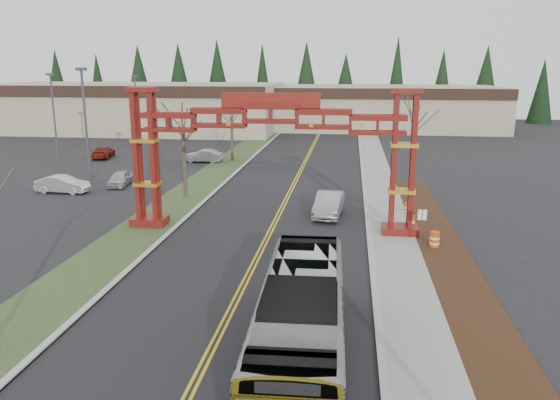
% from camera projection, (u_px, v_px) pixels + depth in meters
% --- Properties ---
extents(ground, '(200.00, 200.00, 0.00)m').
position_uv_depth(ground, '(190.00, 394.00, 17.30)').
color(ground, black).
rests_on(ground, ground).
extents(road, '(12.00, 110.00, 0.02)m').
position_uv_depth(road, '(284.00, 204.00, 41.39)').
color(road, black).
rests_on(road, ground).
extents(lane_line_left, '(0.12, 100.00, 0.01)m').
position_uv_depth(lane_line_left, '(283.00, 203.00, 41.40)').
color(lane_line_left, gold).
rests_on(lane_line_left, road).
extents(lane_line_right, '(0.12, 100.00, 0.01)m').
position_uv_depth(lane_line_right, '(286.00, 203.00, 41.37)').
color(lane_line_right, gold).
rests_on(lane_line_right, road).
extents(curb_right, '(0.30, 110.00, 0.15)m').
position_uv_depth(curb_right, '(366.00, 205.00, 40.61)').
color(curb_right, '#AFAFAA').
rests_on(curb_right, ground).
extents(sidewalk_right, '(2.60, 110.00, 0.14)m').
position_uv_depth(sidewalk_right, '(386.00, 206.00, 40.43)').
color(sidewalk_right, gray).
rests_on(sidewalk_right, ground).
extents(landscape_strip, '(2.60, 50.00, 0.12)m').
position_uv_depth(landscape_strip, '(461.00, 286.00, 25.66)').
color(landscape_strip, black).
rests_on(landscape_strip, ground).
extents(grass_median, '(4.00, 110.00, 0.08)m').
position_uv_depth(grass_median, '(182.00, 200.00, 42.38)').
color(grass_median, '#2D4422').
rests_on(grass_median, ground).
extents(curb_left, '(0.30, 110.00, 0.15)m').
position_uv_depth(curb_left, '(205.00, 200.00, 42.14)').
color(curb_left, '#AFAFAA').
rests_on(curb_left, ground).
extents(gateway_arch, '(18.20, 1.60, 8.90)m').
position_uv_depth(gateway_arch, '(271.00, 136.00, 33.23)').
color(gateway_arch, '#5D120C').
rests_on(gateway_arch, ground).
extents(retail_building_west, '(46.00, 22.30, 7.50)m').
position_uv_depth(retail_building_west, '(137.00, 107.00, 89.47)').
color(retail_building_west, tan).
rests_on(retail_building_west, ground).
extents(retail_building_east, '(38.00, 20.30, 7.00)m').
position_uv_depth(retail_building_east, '(382.00, 107.00, 92.28)').
color(retail_building_east, tan).
rests_on(retail_building_east, ground).
extents(conifer_treeline, '(116.10, 5.60, 13.00)m').
position_uv_depth(conifer_treeline, '(328.00, 87.00, 104.39)').
color(conifer_treeline, black).
rests_on(conifer_treeline, ground).
extents(transit_bus, '(3.09, 11.83, 3.27)m').
position_uv_depth(transit_bus, '(301.00, 324.00, 18.42)').
color(transit_bus, '#999BA0').
rests_on(transit_bus, ground).
extents(silver_sedan, '(2.12, 5.06, 1.62)m').
position_uv_depth(silver_sedan, '(329.00, 204.00, 37.88)').
color(silver_sedan, '#A5A8AD').
rests_on(silver_sedan, ground).
extents(parked_car_near_a, '(1.99, 3.96, 1.29)m').
position_uv_depth(parked_car_near_a, '(120.00, 179.00, 47.53)').
color(parked_car_near_a, '#B3B8BC').
rests_on(parked_car_near_a, ground).
extents(parked_car_near_b, '(4.44, 1.71, 1.44)m').
position_uv_depth(parked_car_near_b, '(63.00, 184.00, 44.83)').
color(parked_car_near_b, silver).
rests_on(parked_car_near_b, ground).
extents(parked_car_mid_a, '(2.78, 4.95, 1.36)m').
position_uv_depth(parked_car_mid_a, '(103.00, 152.00, 62.16)').
color(parked_car_mid_a, maroon).
rests_on(parked_car_mid_a, ground).
extents(parked_car_far_a, '(4.29, 1.64, 1.40)m').
position_uv_depth(parked_car_far_a, '(203.00, 156.00, 59.28)').
color(parked_car_far_a, '#B3B3BB').
rests_on(parked_car_far_a, ground).
extents(bare_tree_median_mid, '(3.13, 3.13, 7.48)m').
position_uv_depth(bare_tree_median_mid, '(183.00, 130.00, 42.03)').
color(bare_tree_median_mid, '#382D26').
rests_on(bare_tree_median_mid, ground).
extents(bare_tree_median_far, '(2.98, 2.98, 6.88)m').
position_uv_depth(bare_tree_median_far, '(232.00, 117.00, 59.02)').
color(bare_tree_median_far, '#382D26').
rests_on(bare_tree_median_far, ground).
extents(bare_tree_right_far, '(2.94, 2.94, 7.81)m').
position_uv_depth(bare_tree_right_far, '(415.00, 121.00, 44.35)').
color(bare_tree_right_far, '#382D26').
rests_on(bare_tree_right_far, ground).
extents(light_pole_near, '(0.87, 0.44, 10.07)m').
position_uv_depth(light_pole_near, '(85.00, 117.00, 47.71)').
color(light_pole_near, '#3F3F44').
rests_on(light_pole_near, ground).
extents(light_pole_mid, '(0.82, 0.41, 9.48)m').
position_uv_depth(light_pole_mid, '(53.00, 110.00, 60.05)').
color(light_pole_mid, '#3F3F44').
rests_on(light_pole_mid, ground).
extents(light_pole_far, '(0.79, 0.39, 9.06)m').
position_uv_depth(light_pole_far, '(136.00, 105.00, 72.21)').
color(light_pole_far, '#3F3F44').
rests_on(light_pole_far, ground).
extents(street_sign, '(0.51, 0.06, 2.23)m').
position_uv_depth(street_sign, '(422.00, 220.00, 31.03)').
color(street_sign, '#3F3F44').
rests_on(street_sign, ground).
extents(barrel_south, '(0.55, 0.55, 1.02)m').
position_uv_depth(barrel_south, '(435.00, 240.00, 30.97)').
color(barrel_south, '#CB4E0B').
rests_on(barrel_south, ground).
extents(barrel_mid, '(0.59, 0.59, 1.09)m').
position_uv_depth(barrel_mid, '(410.00, 224.00, 34.08)').
color(barrel_mid, '#CB4E0B').
rests_on(barrel_mid, ground).
extents(barrel_north, '(0.48, 0.48, 0.89)m').
position_uv_depth(barrel_north, '(407.00, 209.00, 38.04)').
color(barrel_north, '#CB4E0B').
rests_on(barrel_north, ground).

